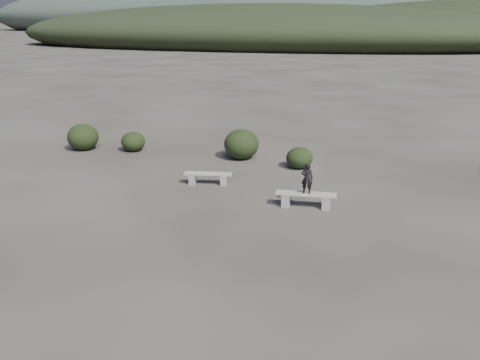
% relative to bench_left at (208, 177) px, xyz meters
% --- Properties ---
extents(ground, '(1200.00, 1200.00, 0.00)m').
position_rel_bench_left_xyz_m(ground, '(1.72, -5.77, -0.25)').
color(ground, '#2E2823').
rests_on(ground, ground).
extents(bench_left, '(1.71, 0.73, 0.42)m').
position_rel_bench_left_xyz_m(bench_left, '(0.00, 0.00, 0.00)').
color(bench_left, slate).
rests_on(bench_left, ground).
extents(bench_right, '(1.89, 0.64, 0.46)m').
position_rel_bench_left_xyz_m(bench_right, '(3.65, -1.08, 0.03)').
color(bench_right, slate).
rests_on(bench_right, ground).
extents(seated_person, '(0.37, 0.27, 0.97)m').
position_rel_bench_left_xyz_m(seated_person, '(3.66, -1.08, 0.69)').
color(seated_person, black).
rests_on(seated_person, bench_right).
extents(shrub_a, '(1.05, 1.05, 0.86)m').
position_rel_bench_left_xyz_m(shrub_a, '(-4.76, 3.15, 0.17)').
color(shrub_a, black).
rests_on(shrub_a, ground).
extents(shrub_b, '(1.44, 1.44, 1.24)m').
position_rel_bench_left_xyz_m(shrub_b, '(0.15, 3.44, 0.36)').
color(shrub_b, black).
rests_on(shrub_b, ground).
extents(shrub_c, '(1.04, 1.04, 0.83)m').
position_rel_bench_left_xyz_m(shrub_c, '(2.70, 2.86, 0.16)').
color(shrub_c, black).
rests_on(shrub_c, ground).
extents(shrub_f, '(1.36, 1.36, 1.15)m').
position_rel_bench_left_xyz_m(shrub_f, '(-6.99, 2.69, 0.32)').
color(shrub_f, black).
rests_on(shrub_f, ground).
extents(mountain_ridges, '(500.00, 400.00, 56.00)m').
position_rel_bench_left_xyz_m(mountain_ridges, '(-5.76, 333.29, 10.58)').
color(mountain_ridges, black).
rests_on(mountain_ridges, ground).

